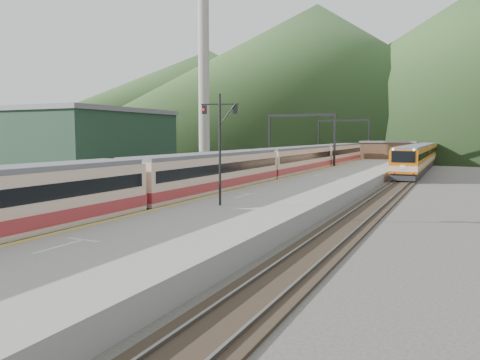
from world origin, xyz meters
The scene contains 16 objects.
track_main centered at (0.00, 40.00, 0.07)m, with size 2.60×200.00×0.23m.
track_far centered at (-5.00, 40.00, 0.07)m, with size 2.60×200.00×0.23m.
track_second centered at (11.50, 40.00, 0.07)m, with size 2.60×200.00×0.23m.
platform centered at (5.60, 38.00, 0.50)m, with size 8.00×100.00×1.00m, color gray.
gantry_near centered at (-2.85, 55.00, 5.59)m, with size 9.55×0.25×8.00m.
gantry_far centered at (-2.85, 80.00, 5.59)m, with size 9.55×0.25×8.00m.
warehouse centered at (-28.00, 42.00, 4.32)m, with size 14.50×20.50×8.60m.
smokestack centered at (-22.00, 62.00, 15.00)m, with size 1.80×1.80×30.00m, color #9E998E.
station_shed centered at (5.60, 78.00, 2.57)m, with size 9.40×4.40×3.10m.
hill_a centered at (-40.00, 190.00, 30.00)m, with size 180.00×180.00×60.00m, color #294F22.
hill_d centered at (-120.00, 240.00, 27.50)m, with size 200.00×200.00×55.00m, color #294F22.
main_train centered at (0.00, 34.71, 2.00)m, with size 2.90×79.54×3.54m.
second_train centered at (11.50, 65.45, 2.02)m, with size 2.93×39.87×3.57m.
signal_mast centered at (4.38, 17.58, 4.95)m, with size 2.13×0.76×6.44m.
short_signal_b centered at (-2.04, 25.86, 1.46)m, with size 0.26×0.23×2.27m.
short_signal_c centered at (-6.95, 16.37, 1.46)m, with size 0.23×0.18×2.27m.
Camera 1 is at (17.02, -6.38, 5.07)m, focal length 35.00 mm.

